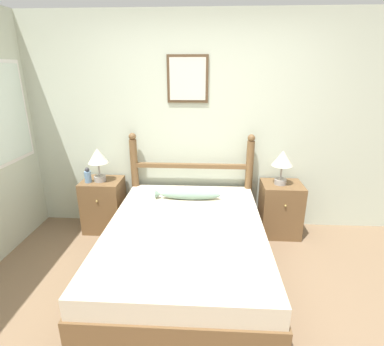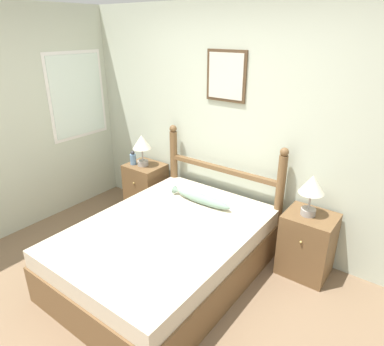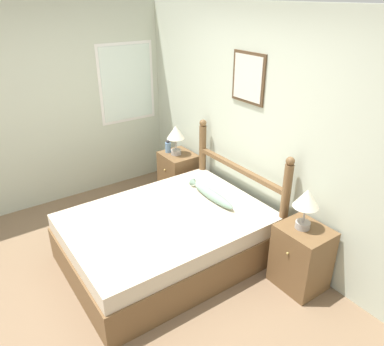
# 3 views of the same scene
# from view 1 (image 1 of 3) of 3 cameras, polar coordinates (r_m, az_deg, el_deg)

# --- Properties ---
(ground_plane) EXTENTS (16.00, 16.00, 0.00)m
(ground_plane) POSITION_cam_1_polar(r_m,az_deg,el_deg) (2.67, 0.77, -26.76)
(ground_plane) COLOR #7A6047
(wall_back) EXTENTS (6.40, 0.08, 2.55)m
(wall_back) POSITION_cam_1_polar(r_m,az_deg,el_deg) (3.65, 2.04, 8.99)
(wall_back) COLOR beige
(wall_back) RESTS_ON ground_plane
(bed) EXTENTS (1.50, 2.05, 0.54)m
(bed) POSITION_cam_1_polar(r_m,az_deg,el_deg) (2.98, -1.27, -14.50)
(bed) COLOR brown
(bed) RESTS_ON ground_plane
(headboard) EXTENTS (1.50, 0.09, 1.21)m
(headboard) POSITION_cam_1_polar(r_m,az_deg,el_deg) (3.69, -0.14, -1.11)
(headboard) COLOR brown
(headboard) RESTS_ON ground_plane
(nightstand_left) EXTENTS (0.47, 0.43, 0.65)m
(nightstand_left) POSITION_cam_1_polar(r_m,az_deg,el_deg) (3.91, -16.41, -5.80)
(nightstand_left) COLOR brown
(nightstand_left) RESTS_ON ground_plane
(nightstand_right) EXTENTS (0.47, 0.43, 0.65)m
(nightstand_right) POSITION_cam_1_polar(r_m,az_deg,el_deg) (3.79, 16.42, -6.58)
(nightstand_right) COLOR brown
(nightstand_right) RESTS_ON ground_plane
(table_lamp_left) EXTENTS (0.23, 0.23, 0.40)m
(table_lamp_left) POSITION_cam_1_polar(r_m,az_deg,el_deg) (3.68, -17.48, 2.66)
(table_lamp_left) COLOR gray
(table_lamp_left) RESTS_ON nightstand_left
(table_lamp_right) EXTENTS (0.23, 0.23, 0.40)m
(table_lamp_right) POSITION_cam_1_polar(r_m,az_deg,el_deg) (3.56, 16.84, 2.21)
(table_lamp_right) COLOR gray
(table_lamp_right) RESTS_ON nightstand_right
(bottle) EXTENTS (0.08, 0.08, 0.18)m
(bottle) POSITION_cam_1_polar(r_m,az_deg,el_deg) (3.74, -19.24, -0.53)
(bottle) COLOR #668CB2
(bottle) RESTS_ON nightstand_left
(fish_pillow) EXTENTS (0.73, 0.11, 0.11)m
(fish_pillow) POSITION_cam_1_polar(r_m,az_deg,el_deg) (3.35, -0.72, -4.17)
(fish_pillow) COLOR gray
(fish_pillow) RESTS_ON bed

